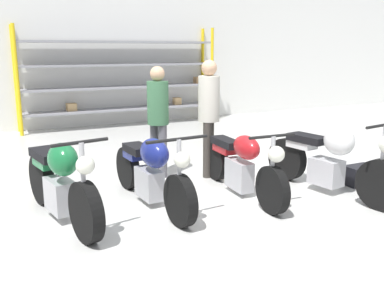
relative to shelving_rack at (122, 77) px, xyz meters
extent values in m
plane|color=silver|center=(-0.75, -5.97, -1.23)|extent=(30.00, 30.00, 0.00)
cube|color=white|center=(-0.75, 0.36, 0.57)|extent=(30.00, 0.08, 3.60)
cylinder|color=yellow|center=(-2.47, -0.28, 0.00)|extent=(0.08, 0.08, 2.46)
cylinder|color=yellow|center=(2.40, -0.28, 0.00)|extent=(0.08, 0.08, 2.46)
cylinder|color=yellow|center=(-2.47, 0.27, 0.00)|extent=(0.08, 0.08, 2.46)
cylinder|color=yellow|center=(2.40, 0.27, 0.00)|extent=(0.08, 0.08, 2.46)
cube|color=gray|center=(-0.03, 0.00, -0.80)|extent=(4.87, 0.55, 0.05)
cube|color=gray|center=(-0.03, 0.00, -0.25)|extent=(4.87, 0.55, 0.05)
cube|color=gray|center=(-0.03, 0.00, 0.30)|extent=(4.87, 0.55, 0.05)
cube|color=gray|center=(-0.03, 0.00, 0.85)|extent=(4.87, 0.55, 0.05)
cube|color=tan|center=(1.51, 0.04, -0.69)|extent=(0.19, 0.21, 0.18)
cube|color=tan|center=(-1.28, 0.06, -0.69)|extent=(0.23, 0.24, 0.18)
cube|color=#A87F51|center=(2.18, 0.01, -0.14)|extent=(0.32, 0.22, 0.17)
cylinder|color=black|center=(-2.33, -6.39, -0.91)|extent=(0.25, 0.65, 0.63)
cylinder|color=black|center=(-2.59, -5.03, -0.91)|extent=(0.25, 0.65, 0.63)
cube|color=#ADADB2|center=(-2.47, -5.66, -0.94)|extent=(0.31, 0.49, 0.38)
ellipsoid|color=#196B38|center=(-2.44, -5.83, -0.49)|extent=(0.39, 0.49, 0.36)
cube|color=black|center=(-2.54, -5.30, -0.54)|extent=(0.36, 0.63, 0.10)
cube|color=#196B38|center=(-2.55, -5.27, -0.63)|extent=(0.29, 0.45, 0.12)
cylinder|color=#ADADB2|center=(-2.33, -6.37, -0.56)|extent=(0.06, 0.06, 0.71)
sphere|color=silver|center=(-2.32, -6.44, -0.41)|extent=(0.18, 0.18, 0.18)
cylinder|color=black|center=(-2.34, -6.34, -0.20)|extent=(0.58, 0.15, 0.04)
cylinder|color=black|center=(-1.32, -6.44, -0.94)|extent=(0.17, 0.60, 0.59)
cylinder|color=black|center=(-1.43, -4.92, -0.94)|extent=(0.17, 0.60, 0.59)
cube|color=#ADADB2|center=(-1.38, -5.63, -0.96)|extent=(0.25, 0.46, 0.37)
ellipsoid|color=navy|center=(-1.37, -5.80, -0.54)|extent=(0.34, 0.54, 0.35)
cube|color=black|center=(-1.41, -5.28, -0.59)|extent=(0.28, 0.49, 0.10)
cube|color=navy|center=(-1.41, -5.18, -0.68)|extent=(0.24, 0.35, 0.12)
cylinder|color=#ADADB2|center=(-1.32, -6.42, -0.60)|extent=(0.05, 0.05, 0.68)
sphere|color=silver|center=(-1.31, -6.49, -0.46)|extent=(0.18, 0.18, 0.18)
cylinder|color=black|center=(-1.32, -6.39, -0.26)|extent=(0.74, 0.09, 0.04)
cylinder|color=black|center=(-0.19, -6.57, -0.94)|extent=(0.14, 0.59, 0.58)
cylinder|color=black|center=(-0.12, -5.09, -0.94)|extent=(0.14, 0.59, 0.58)
cube|color=#ADADB2|center=(-0.15, -5.78, -0.97)|extent=(0.22, 0.48, 0.39)
ellipsoid|color=#B2191E|center=(-0.16, -5.95, -0.56)|extent=(0.28, 0.52, 0.31)
cube|color=black|center=(-0.14, -5.39, -0.60)|extent=(0.24, 0.59, 0.10)
cube|color=#B2191E|center=(-0.13, -5.35, -0.69)|extent=(0.20, 0.42, 0.12)
cylinder|color=#ADADB2|center=(-0.19, -6.55, -0.62)|extent=(0.05, 0.05, 0.64)
sphere|color=silver|center=(-0.19, -6.62, -0.49)|extent=(0.19, 0.19, 0.19)
cylinder|color=black|center=(-0.18, -6.52, -0.30)|extent=(0.61, 0.06, 0.04)
cylinder|color=black|center=(1.08, -7.04, -0.92)|extent=(0.25, 0.64, 0.63)
cylinder|color=black|center=(0.83, -5.55, -0.92)|extent=(0.25, 0.64, 0.63)
cube|color=#ADADB2|center=(0.95, -6.24, -0.95)|extent=(0.33, 0.47, 0.36)
ellipsoid|color=silver|center=(0.97, -6.41, -0.49)|extent=(0.39, 0.48, 0.39)
cube|color=black|center=(0.89, -5.90, -0.54)|extent=(0.36, 0.60, 0.10)
cube|color=silver|center=(0.87, -5.81, -0.63)|extent=(0.29, 0.43, 0.12)
cylinder|color=#ADADB2|center=(1.07, -7.02, -0.55)|extent=(0.06, 0.06, 0.72)
cylinder|color=black|center=(1.07, -6.99, -0.19)|extent=(0.66, 0.14, 0.04)
cylinder|color=#38332D|center=(-0.08, -4.80, -0.80)|extent=(0.13, 0.13, 0.85)
cylinder|color=#38332D|center=(-0.19, -4.94, -0.80)|extent=(0.13, 0.13, 0.85)
cylinder|color=beige|center=(-0.13, -4.87, -0.04)|extent=(0.45, 0.45, 0.68)
sphere|color=tan|center=(-0.13, -4.87, 0.41)|extent=(0.23, 0.23, 0.23)
cylinder|color=#595960|center=(-0.86, -4.47, -0.82)|extent=(0.13, 0.13, 0.81)
cylinder|color=#595960|center=(-0.80, -4.64, -0.82)|extent=(0.13, 0.13, 0.81)
cylinder|color=#3F724C|center=(-0.83, -4.56, -0.10)|extent=(0.42, 0.42, 0.64)
sphere|color=tan|center=(-0.83, -4.56, 0.33)|extent=(0.22, 0.22, 0.22)
cube|color=black|center=(1.62, -6.21, -1.09)|extent=(0.44, 0.26, 0.28)
camera|label=1|loc=(-3.13, -10.48, 0.69)|focal=40.00mm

